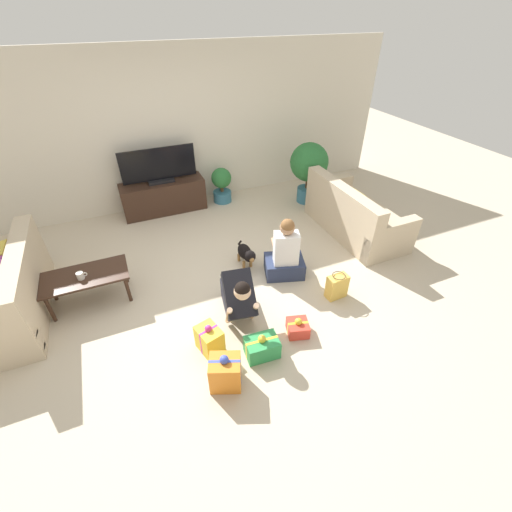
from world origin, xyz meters
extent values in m
plane|color=beige|center=(0.00, 0.00, 0.00)|extent=(16.00, 16.00, 0.00)
cube|color=beige|center=(0.00, 2.63, 1.30)|extent=(8.40, 0.06, 2.60)
cube|color=#C6B293|center=(-2.48, 0.49, 0.21)|extent=(0.85, 1.77, 0.42)
cube|color=#C6B293|center=(-2.15, 0.49, 0.63)|extent=(0.20, 1.77, 0.42)
cube|color=#C6B293|center=(-2.48, 1.30, 0.30)|extent=(0.85, 0.16, 0.60)
cube|color=#EACC4C|center=(-2.36, 0.86, 0.58)|extent=(0.18, 0.34, 0.32)
cube|color=#9E4293|center=(-2.36, 0.49, 0.58)|extent=(0.18, 0.34, 0.32)
cube|color=#C6B293|center=(2.48, 0.43, 0.21)|extent=(0.85, 1.77, 0.42)
cube|color=#C6B293|center=(2.15, 0.43, 0.63)|extent=(0.20, 1.77, 0.42)
cube|color=#C6B293|center=(2.48, -0.37, 0.30)|extent=(0.85, 0.16, 0.60)
cube|color=#C6B293|center=(2.48, 1.24, 0.30)|extent=(0.85, 0.16, 0.60)
cube|color=#EACC4C|center=(2.36, 0.43, 0.58)|extent=(0.18, 0.34, 0.32)
cube|color=#382319|center=(-1.56, 0.38, 0.40)|extent=(0.99, 0.51, 0.03)
cylinder|color=#382319|center=(-1.99, 0.18, 0.19)|extent=(0.04, 0.04, 0.38)
cylinder|color=#382319|center=(-1.12, 0.18, 0.19)|extent=(0.04, 0.04, 0.38)
cylinder|color=#382319|center=(-1.99, 0.57, 0.19)|extent=(0.04, 0.04, 0.38)
cylinder|color=#382319|center=(-1.12, 0.57, 0.19)|extent=(0.04, 0.04, 0.38)
cube|color=#382319|center=(-0.24, 2.34, 0.28)|extent=(1.43, 0.44, 0.56)
cube|color=black|center=(-0.24, 2.34, 0.58)|extent=(0.43, 0.20, 0.05)
cube|color=black|center=(-0.24, 2.34, 0.88)|extent=(1.24, 0.03, 0.54)
cylinder|color=#336B84|center=(2.28, 1.67, 0.14)|extent=(0.34, 0.34, 0.27)
cylinder|color=brown|center=(2.28, 1.67, 0.38)|extent=(0.06, 0.06, 0.20)
sphere|color=#286B33|center=(2.28, 1.67, 0.77)|extent=(0.68, 0.68, 0.68)
cylinder|color=#336B84|center=(0.82, 2.29, 0.10)|extent=(0.33, 0.33, 0.20)
cylinder|color=brown|center=(0.82, 2.29, 0.26)|extent=(0.06, 0.06, 0.11)
sphere|color=#286B33|center=(0.82, 2.29, 0.47)|extent=(0.37, 0.37, 0.37)
cube|color=#23232D|center=(0.07, -0.41, 0.14)|extent=(0.36, 0.48, 0.28)
cube|color=black|center=(0.02, -0.71, 0.45)|extent=(0.40, 0.58, 0.49)
sphere|color=beige|center=(-0.01, -0.91, 0.68)|extent=(0.18, 0.18, 0.18)
sphere|color=black|center=(-0.01, -0.91, 0.71)|extent=(0.16, 0.16, 0.16)
cylinder|color=beige|center=(-0.14, -0.79, 0.25)|extent=(0.11, 0.30, 0.44)
cylinder|color=beige|center=(0.15, -0.84, 0.25)|extent=(0.11, 0.30, 0.44)
cube|color=#283351|center=(0.91, -0.10, 0.12)|extent=(0.62, 0.54, 0.24)
cube|color=white|center=(0.90, -0.15, 0.47)|extent=(0.37, 0.29, 0.45)
sphere|color=tan|center=(0.90, -0.14, 0.78)|extent=(0.19, 0.19, 0.19)
sphere|color=brown|center=(0.90, -0.15, 0.81)|extent=(0.18, 0.18, 0.18)
cylinder|color=tan|center=(1.08, 0.00, 0.40)|extent=(0.13, 0.26, 0.06)
cylinder|color=tan|center=(0.84, 0.08, 0.40)|extent=(0.13, 0.26, 0.06)
ellipsoid|color=black|center=(0.49, 0.32, 0.21)|extent=(0.18, 0.30, 0.19)
sphere|color=black|center=(0.50, 0.13, 0.26)|extent=(0.17, 0.17, 0.17)
sphere|color=olive|center=(0.50, 0.06, 0.25)|extent=(0.07, 0.07, 0.07)
cylinder|color=black|center=(0.49, 0.50, 0.25)|extent=(0.03, 0.11, 0.12)
cylinder|color=olive|center=(0.44, 0.22, 0.06)|extent=(0.04, 0.04, 0.12)
cylinder|color=olive|center=(0.55, 0.23, 0.06)|extent=(0.04, 0.04, 0.12)
cylinder|color=olive|center=(0.44, 0.42, 0.06)|extent=(0.04, 0.04, 0.12)
cylinder|color=olive|center=(0.55, 0.42, 0.06)|extent=(0.04, 0.04, 0.12)
cube|color=orange|center=(-0.39, -1.41, 0.17)|extent=(0.37, 0.34, 0.35)
cube|color=#3D51BC|center=(-0.39, -1.41, 0.17)|extent=(0.29, 0.14, 0.35)
sphere|color=#3D51BC|center=(-0.39, -1.41, 0.37)|extent=(0.09, 0.09, 0.09)
cube|color=#2D934C|center=(0.07, -1.23, 0.11)|extent=(0.37, 0.27, 0.22)
cube|color=yellow|center=(0.07, -1.23, 0.11)|extent=(0.35, 0.06, 0.22)
sphere|color=yellow|center=(0.07, -1.23, 0.24)|extent=(0.09, 0.09, 0.09)
cube|color=red|center=(0.57, -1.12, 0.08)|extent=(0.29, 0.29, 0.15)
cube|color=yellow|center=(0.57, -1.12, 0.08)|extent=(0.24, 0.09, 0.16)
sphere|color=yellow|center=(0.57, -1.12, 0.18)|extent=(0.08, 0.08, 0.08)
cube|color=yellow|center=(-0.41, -0.95, 0.15)|extent=(0.28, 0.33, 0.30)
cube|color=#CC3389|center=(-0.41, -0.95, 0.15)|extent=(0.22, 0.09, 0.31)
sphere|color=#CC3389|center=(-0.41, -0.95, 0.33)|extent=(0.08, 0.08, 0.08)
cube|color=#E5B74C|center=(1.31, -0.78, 0.16)|extent=(0.27, 0.16, 0.32)
torus|color=#4C3823|center=(1.31, -0.78, 0.34)|extent=(0.17, 0.17, 0.01)
cylinder|color=silver|center=(-1.59, 0.32, 0.46)|extent=(0.08, 0.08, 0.09)
torus|color=silver|center=(-1.54, 0.32, 0.46)|extent=(0.06, 0.01, 0.06)
camera|label=1|loc=(-0.90, -3.34, 3.05)|focal=24.00mm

